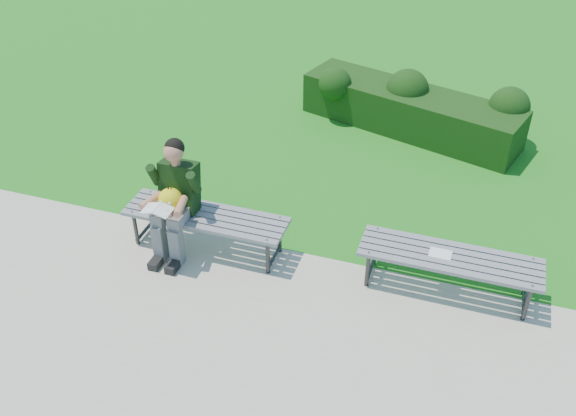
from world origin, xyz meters
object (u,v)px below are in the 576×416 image
(seated_boy, at_px, (174,196))
(paper_sheet, at_px, (440,254))
(hedge, at_px, (414,107))
(bench_right, at_px, (450,260))
(bench_left, at_px, (206,219))

(seated_boy, height_order, paper_sheet, seated_boy)
(hedge, relative_size, bench_right, 1.86)
(bench_left, relative_size, seated_boy, 1.37)
(bench_right, bearing_deg, seated_boy, -175.50)
(hedge, bearing_deg, paper_sheet, -76.55)
(bench_right, relative_size, seated_boy, 1.37)
(hedge, xyz_separation_m, paper_sheet, (0.81, -3.38, 0.10))
(hedge, bearing_deg, seated_boy, -118.88)
(paper_sheet, bearing_deg, seated_boy, -175.34)
(hedge, relative_size, paper_sheet, 15.04)
(bench_right, bearing_deg, bench_left, -177.11)
(bench_right, relative_size, paper_sheet, 8.10)
(seated_boy, bearing_deg, paper_sheet, 4.66)
(bench_left, bearing_deg, paper_sheet, 3.01)
(hedge, height_order, bench_right, hedge)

